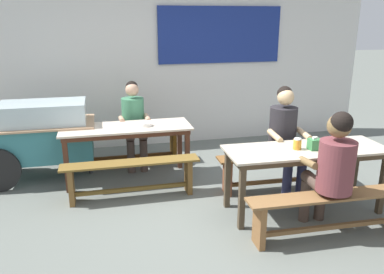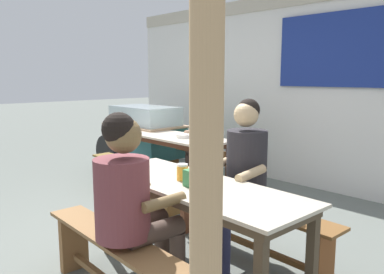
{
  "view_description": "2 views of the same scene",
  "coord_description": "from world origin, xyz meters",
  "px_view_note": "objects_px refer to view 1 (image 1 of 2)",
  "views": [
    {
      "loc": [
        -1.31,
        -3.84,
        2.11
      ],
      "look_at": [
        -0.25,
        0.49,
        0.75
      ],
      "focal_mm": 36.63,
      "sensor_mm": 36.0,
      "label": 1
    },
    {
      "loc": [
        2.82,
        -2.06,
        1.51
      ],
      "look_at": [
        -0.28,
        0.88,
        0.84
      ],
      "focal_mm": 36.09,
      "sensor_mm": 36.0,
      "label": 2
    }
  ],
  "objects_px": {
    "bench_far_back": "(125,145)",
    "soup_bowl": "(146,124)",
    "condiment_jar": "(297,144)",
    "bench_near_front": "(332,209)",
    "dining_table_near": "(306,155)",
    "tissue_box": "(315,144)",
    "person_right_near_table": "(285,134)",
    "person_center_facing": "(134,119)",
    "bench_near_back": "(281,166)",
    "food_cart": "(43,133)",
    "person_near_front": "(332,165)",
    "dining_table_far": "(126,132)",
    "bench_far_front": "(131,174)"
  },
  "relations": [
    {
      "from": "bench_far_back",
      "to": "soup_bowl",
      "type": "relative_size",
      "value": 10.07
    },
    {
      "from": "condiment_jar",
      "to": "bench_near_front",
      "type": "bearing_deg",
      "value": -80.32
    },
    {
      "from": "dining_table_near",
      "to": "tissue_box",
      "type": "distance_m",
      "value": 0.16
    },
    {
      "from": "bench_far_back",
      "to": "person_right_near_table",
      "type": "height_order",
      "value": "person_right_near_table"
    },
    {
      "from": "bench_far_back",
      "to": "condiment_jar",
      "type": "distance_m",
      "value": 2.67
    },
    {
      "from": "person_center_facing",
      "to": "bench_near_back",
      "type": "bearing_deg",
      "value": -37.2
    },
    {
      "from": "dining_table_near",
      "to": "soup_bowl",
      "type": "distance_m",
      "value": 2.08
    },
    {
      "from": "food_cart",
      "to": "person_right_near_table",
      "type": "relative_size",
      "value": 1.25
    },
    {
      "from": "food_cart",
      "to": "person_near_front",
      "type": "height_order",
      "value": "person_near_front"
    },
    {
      "from": "dining_table_far",
      "to": "bench_far_front",
      "type": "distance_m",
      "value": 0.7
    },
    {
      "from": "tissue_box",
      "to": "dining_table_near",
      "type": "bearing_deg",
      "value": 137.58
    },
    {
      "from": "dining_table_far",
      "to": "dining_table_near",
      "type": "height_order",
      "value": "same"
    },
    {
      "from": "bench_near_back",
      "to": "soup_bowl",
      "type": "relative_size",
      "value": 9.75
    },
    {
      "from": "bench_near_back",
      "to": "person_near_front",
      "type": "bearing_deg",
      "value": -92.12
    },
    {
      "from": "bench_far_back",
      "to": "person_near_front",
      "type": "distance_m",
      "value": 3.13
    },
    {
      "from": "dining_table_far",
      "to": "person_right_near_table",
      "type": "distance_m",
      "value": 2.04
    },
    {
      "from": "bench_near_front",
      "to": "food_cart",
      "type": "bearing_deg",
      "value": 141.51
    },
    {
      "from": "dining_table_near",
      "to": "bench_far_front",
      "type": "xyz_separation_m",
      "value": [
        -1.85,
        0.79,
        -0.36
      ]
    },
    {
      "from": "bench_far_front",
      "to": "bench_near_front",
      "type": "relative_size",
      "value": 0.94
    },
    {
      "from": "person_center_facing",
      "to": "soup_bowl",
      "type": "height_order",
      "value": "person_center_facing"
    },
    {
      "from": "bench_near_front",
      "to": "food_cart",
      "type": "xyz_separation_m",
      "value": [
        -2.91,
        2.32,
        0.32
      ]
    },
    {
      "from": "tissue_box",
      "to": "person_right_near_table",
      "type": "bearing_deg",
      "value": 95.39
    },
    {
      "from": "bench_far_front",
      "to": "person_right_near_table",
      "type": "relative_size",
      "value": 1.24
    },
    {
      "from": "bench_far_front",
      "to": "bench_near_front",
      "type": "bearing_deg",
      "value": -36.94
    },
    {
      "from": "dining_table_near",
      "to": "bench_near_back",
      "type": "height_order",
      "value": "dining_table_near"
    },
    {
      "from": "food_cart",
      "to": "bench_near_front",
      "type": "bearing_deg",
      "value": -38.49
    },
    {
      "from": "tissue_box",
      "to": "condiment_jar",
      "type": "relative_size",
      "value": 1.15
    },
    {
      "from": "soup_bowl",
      "to": "bench_near_back",
      "type": "bearing_deg",
      "value": -24.75
    },
    {
      "from": "food_cart",
      "to": "person_center_facing",
      "type": "xyz_separation_m",
      "value": [
        1.23,
        0.17,
        0.07
      ]
    },
    {
      "from": "dining_table_near",
      "to": "person_right_near_table",
      "type": "distance_m",
      "value": 0.53
    },
    {
      "from": "bench_near_front",
      "to": "condiment_jar",
      "type": "relative_size",
      "value": 14.13
    },
    {
      "from": "bench_near_back",
      "to": "tissue_box",
      "type": "xyz_separation_m",
      "value": [
        0.04,
        -0.65,
        0.5
      ]
    },
    {
      "from": "person_right_near_table",
      "to": "soup_bowl",
      "type": "height_order",
      "value": "person_right_near_table"
    },
    {
      "from": "bench_far_front",
      "to": "person_near_front",
      "type": "bearing_deg",
      "value": -35.63
    },
    {
      "from": "bench_far_front",
      "to": "soup_bowl",
      "type": "bearing_deg",
      "value": 64.93
    },
    {
      "from": "soup_bowl",
      "to": "condiment_jar",
      "type": "bearing_deg",
      "value": -42.31
    },
    {
      "from": "dining_table_near",
      "to": "bench_near_front",
      "type": "relative_size",
      "value": 1.03
    },
    {
      "from": "dining_table_near",
      "to": "bench_far_back",
      "type": "height_order",
      "value": "dining_table_near"
    },
    {
      "from": "dining_table_far",
      "to": "person_center_facing",
      "type": "distance_m",
      "value": 0.54
    },
    {
      "from": "person_near_front",
      "to": "dining_table_near",
      "type": "bearing_deg",
      "value": 87.54
    },
    {
      "from": "bench_near_back",
      "to": "condiment_jar",
      "type": "distance_m",
      "value": 0.79
    },
    {
      "from": "soup_bowl",
      "to": "person_near_front",
      "type": "bearing_deg",
      "value": -49.86
    },
    {
      "from": "bench_far_front",
      "to": "person_near_front",
      "type": "xyz_separation_m",
      "value": [
        1.83,
        -1.31,
        0.45
      ]
    },
    {
      "from": "dining_table_near",
      "to": "soup_bowl",
      "type": "relative_size",
      "value": 10.6
    },
    {
      "from": "bench_near_back",
      "to": "food_cart",
      "type": "xyz_separation_m",
      "value": [
        -2.95,
        1.13,
        0.33
      ]
    },
    {
      "from": "tissue_box",
      "to": "condiment_jar",
      "type": "xyz_separation_m",
      "value": [
        -0.18,
        0.05,
        -0.0
      ]
    },
    {
      "from": "soup_bowl",
      "to": "bench_far_back",
      "type": "bearing_deg",
      "value": 111.43
    },
    {
      "from": "bench_far_back",
      "to": "person_center_facing",
      "type": "bearing_deg",
      "value": -27.55
    },
    {
      "from": "person_right_near_table",
      "to": "condiment_jar",
      "type": "distance_m",
      "value": 0.55
    },
    {
      "from": "bench_far_back",
      "to": "food_cart",
      "type": "xyz_separation_m",
      "value": [
        -1.09,
        -0.25,
        0.33
      ]
    }
  ]
}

